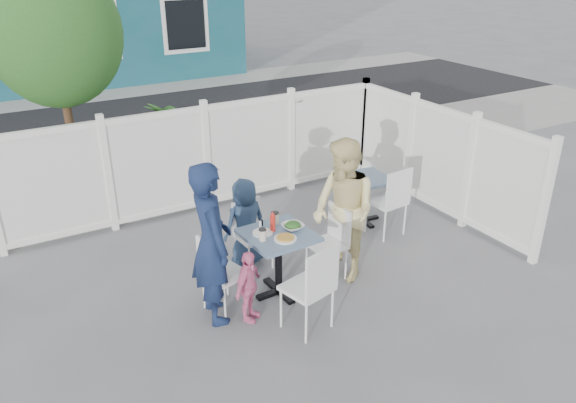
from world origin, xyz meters
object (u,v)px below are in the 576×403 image
toddler (248,287)px  chair_back (251,229)px  man (211,243)px  main_table (278,247)px  chair_near (313,283)px  boy (245,223)px  chair_right (332,237)px  chair_left (219,269)px  woman (344,211)px  spare_table (365,188)px

toddler → chair_back: bearing=25.7°
chair_back → man: 1.19m
main_table → man: man is taller
chair_near → boy: size_ratio=0.88×
main_table → chair_right: bearing=1.0°
man → boy: man is taller
chair_back → toddler: 1.16m
chair_left → chair_right: bearing=74.4°
chair_left → man: size_ratio=0.51×
chair_left → chair_back: size_ratio=1.07×
chair_right → chair_near: chair_near is taller
chair_back → boy: bearing=-61.5°
chair_back → woman: bearing=133.6°
chair_right → man: bearing=87.8°
chair_right → boy: size_ratio=0.79×
chair_left → man: bearing=-81.9°
spare_table → toddler: size_ratio=0.86×
main_table → man: 0.86m
spare_table → chair_right: size_ratio=0.79×
woman → chair_back: bearing=-133.2°
woman → toddler: bearing=-80.3°
chair_near → toddler: chair_near is taller
chair_right → boy: bearing=40.1°
spare_table → toddler: (-2.50, -1.28, -0.12)m
chair_right → chair_near: 1.12m
man → woman: bearing=-83.4°
main_table → woman: (0.86, -0.04, 0.26)m
main_table → woman: bearing=-2.4°
spare_table → chair_near: 2.69m
woman → boy: 1.24m
chair_left → chair_back: (0.75, 0.73, -0.03)m
man → toddler: bearing=-125.6°
chair_back → main_table: bearing=84.7°
chair_back → chair_near: size_ratio=0.86×
man → chair_right: bearing=-81.6°
chair_right → spare_table: bearing=-55.4°
chair_near → boy: 1.59m
boy → toddler: (-0.51, -1.08, -0.16)m
woman → toddler: (-1.38, -0.25, -0.45)m
boy → toddler: size_ratio=1.38×
chair_left → main_table: bearing=73.7°
spare_table → woman: size_ratio=0.41×
chair_back → woman: 1.19m
chair_right → toddler: (-1.26, -0.30, -0.11)m
boy → main_table: bearing=86.4°
toddler → chair_left: bearing=88.4°
spare_table → man: size_ratio=0.40×
spare_table → chair_back: size_ratio=0.83×
main_table → chair_near: 0.79m
man → boy: (0.79, 0.83, -0.32)m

